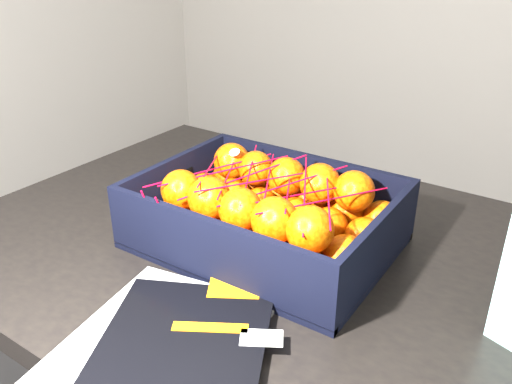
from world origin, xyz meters
The scene contains 5 objects.
table centered at (0.18, -0.20, 0.65)m, with size 1.21×0.82×0.75m.
magazine_stack centered at (0.16, -0.51, 0.76)m, with size 0.33×0.36×0.02m.
produce_crate centered at (0.13, -0.21, 0.78)m, with size 0.41×0.31×0.11m.
clementine_heap centered at (0.13, -0.21, 0.81)m, with size 0.40×0.29×0.12m.
mesh_net centered at (0.12, -0.22, 0.87)m, with size 0.34×0.28×0.09m.
Camera 1 is at (0.55, -0.87, 1.23)m, focal length 37.16 mm.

